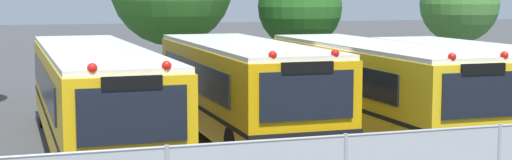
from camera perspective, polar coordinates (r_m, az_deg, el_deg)
ground_plane at (r=20.20m, az=3.74°, el=-4.37°), size 160.00×160.00×0.00m
school_bus_0 at (r=18.47m, az=-12.47°, el=-1.08°), size 2.64×11.54×2.70m
school_bus_1 at (r=19.40m, az=-1.08°, el=-0.52°), size 2.62×9.41×2.73m
school_bus_2 at (r=20.59m, az=9.11°, el=-0.30°), size 2.49×10.26×2.65m
school_bus_3 at (r=22.69m, az=16.79°, el=-0.05°), size 2.66×9.77×2.50m
tree_2 at (r=29.40m, az=3.60°, el=5.68°), size 3.39×3.39×5.08m
tree_3 at (r=31.87m, az=15.47°, el=5.86°), size 3.29×3.29×5.12m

